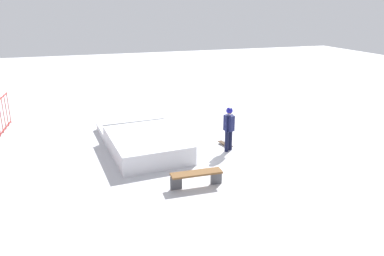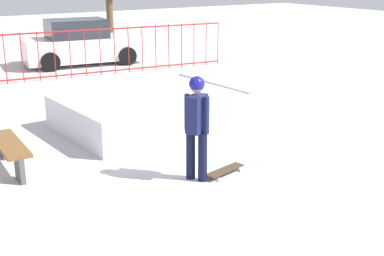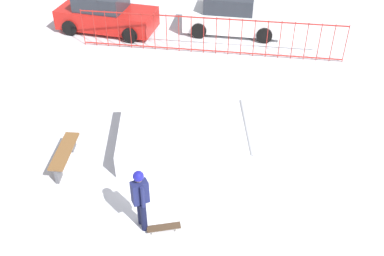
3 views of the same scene
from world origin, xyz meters
The scene contains 7 objects.
ground_plane centered at (0.00, 0.00, 0.00)m, with size 60.00×60.00×0.00m, color silver.
skate_ramp centered at (-0.19, 1.09, 0.32)m, with size 5.59×3.01×0.74m.
skater centered at (-1.41, -2.00, 1.01)m, with size 0.44×0.40×1.73m.
skateboard centered at (-0.90, -2.09, 0.08)m, with size 0.82×0.39×0.09m.
perimeter_fence centered at (0.00, 6.92, 0.77)m, with size 10.16×1.03×1.50m.
park_bench centered at (-3.84, 0.13, 0.36)m, with size 0.44×1.66×0.48m.
parked_car_white centered at (0.92, 8.96, 0.72)m, with size 4.27×2.30×1.60m.
Camera 2 is at (-5.70, -8.48, 3.33)m, focal length 47.91 mm.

